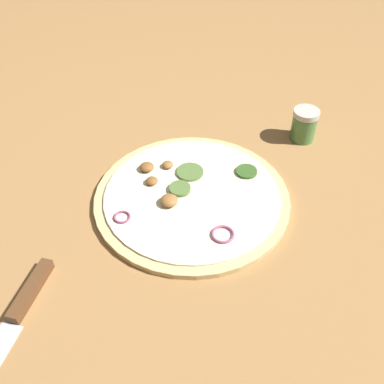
# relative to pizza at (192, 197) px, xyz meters

# --- Properties ---
(ground_plane) EXTENTS (3.00, 3.00, 0.00)m
(ground_plane) POSITION_rel_pizza_xyz_m (0.00, -0.00, -0.01)
(ground_plane) COLOR #9E703F
(pizza) EXTENTS (0.37, 0.37, 0.03)m
(pizza) POSITION_rel_pizza_xyz_m (0.00, 0.00, 0.00)
(pizza) COLOR #D6B77A
(pizza) RESTS_ON ground_plane
(knife) EXTENTS (0.30, 0.18, 0.02)m
(knife) POSITION_rel_pizza_xyz_m (-0.37, 0.02, -0.00)
(knife) COLOR silver
(knife) RESTS_ON ground_plane
(spice_jar) EXTENTS (0.06, 0.06, 0.07)m
(spice_jar) POSITION_rel_pizza_xyz_m (0.31, -0.05, 0.03)
(spice_jar) COLOR #4C7F42
(spice_jar) RESTS_ON ground_plane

